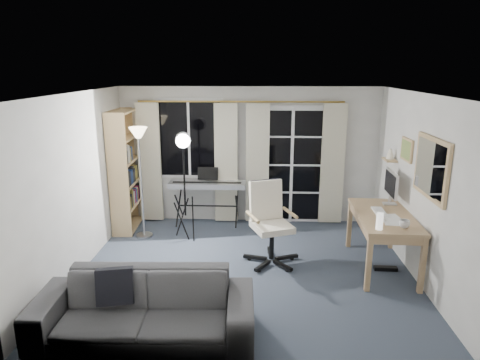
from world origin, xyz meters
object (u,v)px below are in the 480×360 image
Objects in this scene: torchiere_lamp at (139,150)px; desk at (384,221)px; bookshelf at (123,174)px; keyboard_piano at (207,186)px; monitor at (391,185)px; office_chair at (268,215)px; studio_light at (183,153)px; sofa at (144,298)px; mug at (404,223)px.

desk is at bearing -15.34° from torchiere_lamp.
bookshelf reaches higher than keyboard_piano.
monitor is (4.20, -0.92, 0.11)m from bookshelf.
office_chair is at bearing -28.36° from bookshelf.
sofa is at bearing -100.28° from studio_light.
sofa is (-0.01, -2.56, -1.00)m from studio_light.
desk is 2.63× the size of monitor.
torchiere_lamp is 1.56× the size of office_chair.
torchiere_lamp is 0.73m from studio_light.
bookshelf is 1.13× the size of torchiere_lamp.
mug reaches higher than sofa.
keyboard_piano is at bearing 57.74° from studio_light.
office_chair is at bearing 53.45° from sofa.
studio_light is at bearing -111.80° from keyboard_piano.
studio_light is at bearing 87.88° from sofa.
bookshelf is 0.75m from torchiere_lamp.
mug is (4.11, -1.87, -0.12)m from bookshelf.
torchiere_lamp is 0.80× the size of sofa.
office_chair is at bearing -169.79° from monitor.
torchiere_lamp reaches higher than sofa.
torchiere_lamp reaches higher than studio_light.
bookshelf is 1.44m from keyboard_piano.
keyboard_piano reaches higher than mug.
desk is at bearing -30.30° from keyboard_piano.
office_chair is at bearing 157.39° from mug.
torchiere_lamp is at bearing 159.41° from studio_light.
bookshelf reaches higher than mug.
keyboard_piano is (1.41, 0.16, -0.24)m from bookshelf.
keyboard_piano is 1.02m from studio_light.
bookshelf is 15.92× the size of mug.
desk is at bearing -28.38° from office_chair.
office_chair is (1.03, -1.34, -0.05)m from keyboard_piano.
bookshelf is at bearing 169.55° from monitor.
monitor is at bearing -8.04° from torchiere_lamp.
keyboard_piano is at bearing 142.95° from mug.
desk is at bearing -21.48° from bookshelf.
office_chair is 9.05× the size of mug.
office_chair is (2.44, -1.18, -0.29)m from bookshelf.
sofa is at bearing -94.67° from keyboard_piano.
bookshelf is 1.76× the size of office_chair.
studio_light is 3.32m from mug.
studio_light is 2.75m from sofa.
bookshelf is at bearing 155.48° from mug.
desk is (4.01, -1.37, -0.28)m from bookshelf.
keyboard_piano is 1.15× the size of office_chair.
studio_light reaches higher than desk.
bookshelf is 1.38× the size of desk.
sofa is (-0.28, -3.25, -0.29)m from keyboard_piano.
bookshelf is at bearing 145.19° from studio_light.
keyboard_piano is at bearing 106.17° from office_chair.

